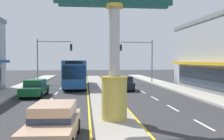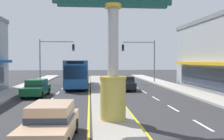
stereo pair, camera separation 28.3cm
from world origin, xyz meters
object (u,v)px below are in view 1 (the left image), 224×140
object	(u,v)px
sedan_near_right_lane	(124,83)
bus_far_right_lane	(75,72)
sedan_near_left_lane	(35,88)
traffic_light_left_side	(50,53)
sedan_mid_left_lane	(54,123)
traffic_light_right_side	(140,54)
district_sign	(114,55)

from	to	relation	value
sedan_near_right_lane	bus_far_right_lane	size ratio (longest dim) A/B	0.39
sedan_near_right_lane	sedan_near_left_lane	xyz separation A→B (m)	(-8.81, -3.99, 0.00)
traffic_light_left_side	sedan_mid_left_lane	bearing A→B (deg)	-81.84
traffic_light_left_side	sedan_near_right_lane	world-z (taller)	traffic_light_left_side
sedan_near_right_lane	traffic_light_right_side	bearing A→B (deg)	65.96
traffic_light_right_side	sedan_near_right_lane	bearing A→B (deg)	-114.04
district_sign	traffic_light_right_side	world-z (taller)	district_sign
traffic_light_left_side	sedan_near_left_lane	world-z (taller)	traffic_light_left_side
sedan_near_left_lane	sedan_mid_left_lane	bearing A→B (deg)	-75.71
district_sign	sedan_near_right_lane	world-z (taller)	district_sign
sedan_near_right_lane	sedan_near_left_lane	bearing A→B (deg)	-155.65
traffic_light_left_side	sedan_near_left_lane	bearing A→B (deg)	-88.63
traffic_light_right_side	sedan_mid_left_lane	distance (m)	26.82
bus_far_right_lane	sedan_near_left_lane	distance (m)	8.43
traffic_light_left_side	traffic_light_right_side	size ratio (longest dim) A/B	1.00
bus_far_right_lane	sedan_mid_left_lane	world-z (taller)	bus_far_right_lane
traffic_light_right_side	bus_far_right_lane	xyz separation A→B (m)	(-9.10, -4.35, -2.38)
district_sign	sedan_near_left_lane	world-z (taller)	district_sign
traffic_light_left_side	sedan_mid_left_lane	world-z (taller)	traffic_light_left_side
traffic_light_left_side	bus_far_right_lane	bearing A→B (deg)	-50.76
sedan_near_right_lane	sedan_mid_left_lane	distance (m)	17.82
traffic_light_right_side	sedan_mid_left_lane	world-z (taller)	traffic_light_right_side
traffic_light_right_side	district_sign	bearing A→B (deg)	-106.08
traffic_light_right_side	bus_far_right_lane	distance (m)	10.36
district_sign	sedan_near_left_lane	size ratio (longest dim) A/B	1.68
traffic_light_right_side	sedan_mid_left_lane	bearing A→B (deg)	-110.00
district_sign	sedan_near_right_lane	distance (m)	14.49
traffic_light_left_side	traffic_light_right_side	xyz separation A→B (m)	(12.68, -0.04, 0.00)
traffic_light_left_side	sedan_near_right_lane	size ratio (longest dim) A/B	1.42
traffic_light_left_side	traffic_light_right_side	bearing A→B (deg)	-0.18
traffic_light_left_side	sedan_near_left_lane	size ratio (longest dim) A/B	1.42
district_sign	traffic_light_right_side	distance (m)	22.91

